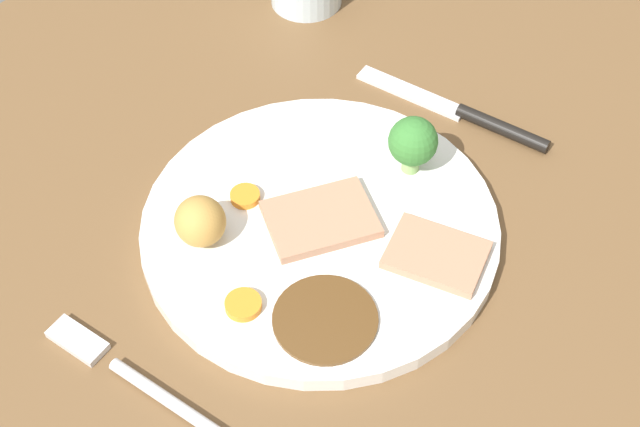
# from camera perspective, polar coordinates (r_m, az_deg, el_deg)

# --- Properties ---
(dining_table) EXTENTS (1.20, 0.84, 0.04)m
(dining_table) POSITION_cam_1_polar(r_m,az_deg,el_deg) (0.71, -2.35, -3.11)
(dining_table) COLOR brown
(dining_table) RESTS_ON ground
(dinner_plate) EXTENTS (0.28, 0.28, 0.01)m
(dinner_plate) POSITION_cam_1_polar(r_m,az_deg,el_deg) (0.70, 0.00, -0.90)
(dinner_plate) COLOR white
(dinner_plate) RESTS_ON dining_table
(gravy_pool) EXTENTS (0.08, 0.08, 0.00)m
(gravy_pool) POSITION_cam_1_polar(r_m,az_deg,el_deg) (0.64, 0.34, -6.77)
(gravy_pool) COLOR #563819
(gravy_pool) RESTS_ON dinner_plate
(meat_slice_main) EXTENTS (0.07, 0.08, 0.01)m
(meat_slice_main) POSITION_cam_1_polar(r_m,az_deg,el_deg) (0.67, 7.45, -2.64)
(meat_slice_main) COLOR tan
(meat_slice_main) RESTS_ON dinner_plate
(meat_slice_under) EXTENTS (0.10, 0.09, 0.01)m
(meat_slice_under) POSITION_cam_1_polar(r_m,az_deg,el_deg) (0.69, 0.04, -0.36)
(meat_slice_under) COLOR tan
(meat_slice_under) RESTS_ON dinner_plate
(roast_potato_left) EXTENTS (0.05, 0.05, 0.04)m
(roast_potato_left) POSITION_cam_1_polar(r_m,az_deg,el_deg) (0.67, -7.67, -0.49)
(roast_potato_left) COLOR #BC8C42
(roast_potato_left) RESTS_ON dinner_plate
(carrot_coin_front) EXTENTS (0.03, 0.03, 0.01)m
(carrot_coin_front) POSITION_cam_1_polar(r_m,az_deg,el_deg) (0.64, -4.93, -5.83)
(carrot_coin_front) COLOR orange
(carrot_coin_front) RESTS_ON dinner_plate
(carrot_coin_back) EXTENTS (0.02, 0.02, 0.01)m
(carrot_coin_back) POSITION_cam_1_polar(r_m,az_deg,el_deg) (0.71, -4.81, 1.11)
(carrot_coin_back) COLOR orange
(carrot_coin_back) RESTS_ON dinner_plate
(broccoli_floret) EXTENTS (0.04, 0.04, 0.05)m
(broccoli_floret) POSITION_cam_1_polar(r_m,az_deg,el_deg) (0.71, 5.96, 4.55)
(broccoli_floret) COLOR #8CB766
(broccoli_floret) RESTS_ON dinner_plate
(fork) EXTENTS (0.02, 0.15, 0.01)m
(fork) POSITION_cam_1_polar(r_m,az_deg,el_deg) (0.64, -12.18, -9.98)
(fork) COLOR silver
(fork) RESTS_ON dining_table
(knife) EXTENTS (0.03, 0.19, 0.01)m
(knife) POSITION_cam_1_polar(r_m,az_deg,el_deg) (0.80, 9.43, 6.25)
(knife) COLOR black
(knife) RESTS_ON dining_table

